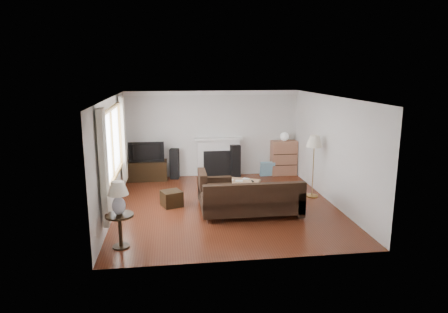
{
  "coord_description": "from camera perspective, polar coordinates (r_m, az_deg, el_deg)",
  "views": [
    {
      "loc": [
        -1.21,
        -8.74,
        3.1
      ],
      "look_at": [
        0.0,
        0.3,
        1.1
      ],
      "focal_mm": 32.0,
      "sensor_mm": 36.0,
      "label": 1
    }
  ],
  "objects": [
    {
      "name": "tv_stand",
      "position": [
        11.58,
        -10.89,
        -1.97
      ],
      "size": [
        1.11,
        0.5,
        0.55
      ],
      "primitive_type": "cube",
      "color": "black",
      "rests_on": "ground"
    },
    {
      "name": "sectional_sofa",
      "position": [
        8.63,
        3.98,
        -6.05
      ],
      "size": [
        2.33,
        1.7,
        0.75
      ],
      "primitive_type": "cube",
      "color": "black",
      "rests_on": "ground"
    },
    {
      "name": "floor_lamp",
      "position": [
        10.02,
        12.63,
        -1.38
      ],
      "size": [
        0.49,
        0.49,
        1.54
      ],
      "primitive_type": "cube",
      "rotation": [
        0.0,
        0.0,
        -0.27
      ],
      "color": "#A57D39",
      "rests_on": "ground"
    },
    {
      "name": "bookshelf",
      "position": [
        12.02,
        8.52,
        -0.19
      ],
      "size": [
        0.75,
        0.36,
        1.03
      ],
      "primitive_type": "cube",
      "color": "#9C6348",
      "rests_on": "ground"
    },
    {
      "name": "room",
      "position": [
        9.01,
        0.25,
        0.53
      ],
      "size": [
        5.1,
        5.6,
        2.54
      ],
      "color": "#502111",
      "rests_on": "ground"
    },
    {
      "name": "table_lamp",
      "position": [
        7.18,
        -14.86,
        -5.79
      ],
      "size": [
        0.36,
        0.36,
        0.59
      ],
      "primitive_type": "cube",
      "color": "silver",
      "rests_on": "side_table"
    },
    {
      "name": "curtain_near",
      "position": [
        7.32,
        -16.78,
        -1.59
      ],
      "size": [
        0.1,
        0.35,
        2.1
      ],
      "primitive_type": "cube",
      "color": "beige",
      "rests_on": "room"
    },
    {
      "name": "footstool",
      "position": [
        9.33,
        -7.5,
        -5.97
      ],
      "size": [
        0.55,
        0.55,
        0.36
      ],
      "primitive_type": "cube",
      "rotation": [
        0.0,
        0.0,
        0.36
      ],
      "color": "black",
      "rests_on": "ground"
    },
    {
      "name": "television",
      "position": [
        11.46,
        -11.0,
        0.75
      ],
      "size": [
        0.98,
        0.13,
        0.57
      ],
      "primitive_type": "imported",
      "color": "black",
      "rests_on": "tv_stand"
    },
    {
      "name": "speaker_left",
      "position": [
        11.6,
        -7.08,
        -1.02
      ],
      "size": [
        0.29,
        0.33,
        0.87
      ],
      "primitive_type": "cube",
      "rotation": [
        0.0,
        0.0,
        -0.19
      ],
      "color": "black",
      "rests_on": "ground"
    },
    {
      "name": "side_table",
      "position": [
        7.38,
        -14.6,
        -10.25
      ],
      "size": [
        0.49,
        0.49,
        0.62
      ],
      "primitive_type": "cube",
      "color": "black",
      "rests_on": "ground"
    },
    {
      "name": "globe_lamp",
      "position": [
        11.9,
        8.62,
        2.83
      ],
      "size": [
        0.25,
        0.25,
        0.25
      ],
      "primitive_type": "sphere",
      "color": "white",
      "rests_on": "bookshelf"
    },
    {
      "name": "fireplace",
      "position": [
        11.73,
        -0.79,
        -0.06
      ],
      "size": [
        1.4,
        0.26,
        1.15
      ],
      "primitive_type": "cube",
      "color": "white",
      "rests_on": "room"
    },
    {
      "name": "window",
      "position": [
        8.77,
        -15.64,
        1.73
      ],
      "size": [
        0.12,
        2.74,
        1.54
      ],
      "primitive_type": "cube",
      "color": "brown",
      "rests_on": "room"
    },
    {
      "name": "coffee_table",
      "position": [
        9.99,
        2.09,
        -4.52
      ],
      "size": [
        1.15,
        0.93,
        0.4
      ],
      "primitive_type": "cube",
      "rotation": [
        0.0,
        0.0,
        -0.44
      ],
      "color": "#A5774F",
      "rests_on": "ground"
    },
    {
      "name": "speaker_right",
      "position": [
        11.72,
        1.54,
        -0.59
      ],
      "size": [
        0.32,
        0.36,
        0.95
      ],
      "primitive_type": "cube",
      "rotation": [
        0.0,
        0.0,
        0.22
      ],
      "color": "black",
      "rests_on": "ground"
    },
    {
      "name": "curtain_far",
      "position": [
        10.27,
        -14.18,
        2.46
      ],
      "size": [
        0.1,
        0.35,
        2.1
      ],
      "primitive_type": "cube",
      "color": "beige",
      "rests_on": "room"
    }
  ]
}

